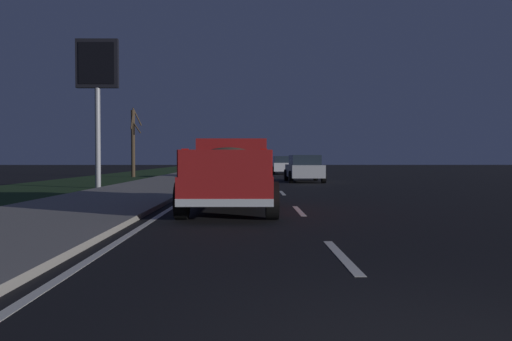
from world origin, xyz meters
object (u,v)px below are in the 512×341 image
Objects in this scene: pickup_truck at (231,173)px; sedan_white at (283,165)px; sedan_silver at (304,168)px; bare_tree_far at (133,141)px; gas_price_sign at (97,76)px; sedan_black at (245,167)px.

sedan_white is (29.26, -3.34, -0.20)m from pickup_truck.
bare_tree_far is (7.39, 11.58, 1.81)m from sedan_silver.
sedan_white is 0.66× the size of gas_price_sign.
sedan_white is at bearing -20.08° from sedan_black.
sedan_black is at bearing -106.50° from bare_tree_far.
pickup_truck is 12.26m from gas_price_sign.
sedan_silver and sedan_white have the same top height.
bare_tree_far reaches higher than sedan_silver.
sedan_black is (4.99, 3.46, 0.00)m from sedan_silver.
gas_price_sign is at bearing 149.05° from sedan_black.
pickup_truck reaches higher than sedan_black.
pickup_truck is at bearing -160.89° from bare_tree_far.
pickup_truck is at bearing -146.39° from gas_price_sign.
sedan_silver is 13.68m from sedan_white.
pickup_truck is 1.23× the size of sedan_white.
sedan_white is at bearing -6.50° from pickup_truck.
sedan_silver is 13.85m from bare_tree_far.
gas_price_sign is 13.66m from bare_tree_far.
sedan_silver is 12.41m from gas_price_sign.
sedan_black is at bearing 159.92° from sedan_white.
gas_price_sign is (-10.94, 6.56, 4.27)m from sedan_black.
sedan_black is at bearing 34.72° from sedan_silver.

